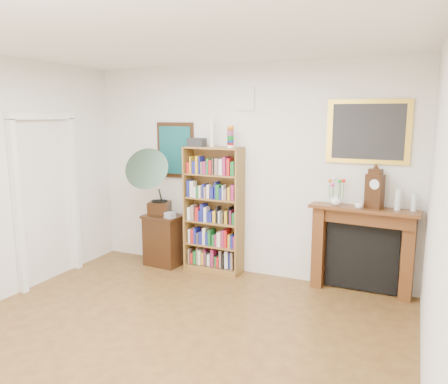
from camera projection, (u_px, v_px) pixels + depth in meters
name	position (u px, v px, depth m)	size (l,w,h in m)	color
room	(135.00, 207.00, 3.58)	(4.51, 5.01, 2.81)	#553519
door_casing	(47.00, 185.00, 5.56)	(0.08, 1.02, 2.17)	white
teal_poster	(175.00, 150.00, 6.19)	(0.58, 0.04, 0.78)	black
small_picture	(245.00, 99.00, 5.65)	(0.26, 0.04, 0.30)	white
gilt_painting	(368.00, 132.00, 5.10)	(0.95, 0.04, 0.75)	gold
bookshelf	(213.00, 203.00, 5.92)	(0.80, 0.31, 1.99)	brown
side_cabinet	(164.00, 240.00, 6.28)	(0.54, 0.39, 0.73)	black
fireplace	(362.00, 243.00, 5.26)	(1.29, 0.41, 1.07)	#512912
gramophone	(153.00, 178.00, 6.06)	(0.77, 0.87, 0.97)	black
cd_stack	(170.00, 215.00, 6.05)	(0.12, 0.12, 0.08)	#AEADB9
mantel_clock	(375.00, 189.00, 5.06)	(0.23, 0.18, 0.46)	black
flower_vase	(336.00, 200.00, 5.26)	(0.13, 0.13, 0.13)	white
teacup	(359.00, 206.00, 5.07)	(0.09, 0.09, 0.07)	silver
bottle_left	(398.00, 200.00, 4.98)	(0.07, 0.07, 0.24)	silver
bottle_right	(414.00, 202.00, 4.93)	(0.06, 0.06, 0.20)	silver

